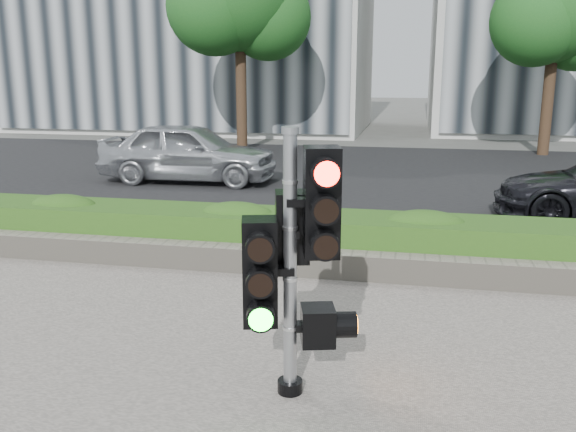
{
  "coord_description": "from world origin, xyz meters",
  "views": [
    {
      "loc": [
        1.28,
        -5.81,
        2.7
      ],
      "look_at": [
        -0.04,
        0.6,
        1.14
      ],
      "focal_mm": 38.0,
      "sensor_mm": 36.0,
      "label": 1
    }
  ],
  "objects": [
    {
      "name": "road",
      "position": [
        0.0,
        10.0,
        0.01
      ],
      "size": [
        60.0,
        13.0,
        0.02
      ],
      "primitive_type": "cube",
      "color": "black",
      "rests_on": "ground"
    },
    {
      "name": "stone_wall",
      "position": [
        0.0,
        1.9,
        0.2
      ],
      "size": [
        12.0,
        0.32,
        0.34
      ],
      "primitive_type": "cube",
      "color": "gray",
      "rests_on": "sidewalk"
    },
    {
      "name": "car_silver",
      "position": [
        -4.14,
        8.39,
        0.76
      ],
      "size": [
        4.39,
        1.85,
        1.48
      ],
      "primitive_type": "imported",
      "rotation": [
        0.0,
        0.0,
        1.59
      ],
      "color": "#B6B9BE",
      "rests_on": "road"
    },
    {
      "name": "hedge",
      "position": [
        0.0,
        2.55,
        0.37
      ],
      "size": [
        12.0,
        1.0,
        0.68
      ],
      "primitive_type": "cube",
      "color": "#568C2B",
      "rests_on": "sidewalk"
    },
    {
      "name": "curb",
      "position": [
        0.0,
        3.15,
        0.06
      ],
      "size": [
        60.0,
        0.25,
        0.12
      ],
      "primitive_type": "cube",
      "color": "gray",
      "rests_on": "ground"
    },
    {
      "name": "ground",
      "position": [
        0.0,
        0.0,
        0.0
      ],
      "size": [
        120.0,
        120.0,
        0.0
      ],
      "primitive_type": "plane",
      "color": "#51514C",
      "rests_on": "ground"
    },
    {
      "name": "traffic_signal",
      "position": [
        0.37,
        -1.14,
        1.28
      ],
      "size": [
        0.82,
        0.68,
        2.25
      ],
      "rotation": [
        0.0,
        0.0,
        0.26
      ],
      "color": "black",
      "rests_on": "sidewalk"
    },
    {
      "name": "tree_right",
      "position": [
        5.48,
        15.55,
        4.48
      ],
      "size": [
        4.1,
        3.58,
        6.53
      ],
      "color": "black",
      "rests_on": "ground"
    }
  ]
}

